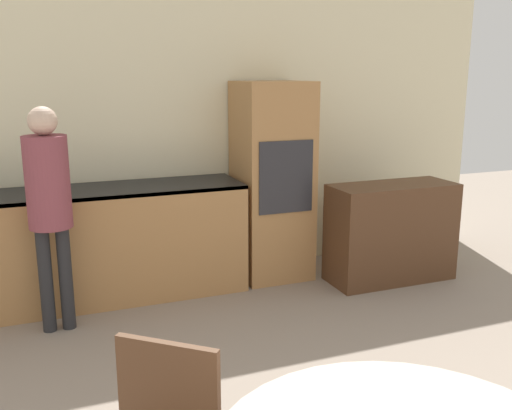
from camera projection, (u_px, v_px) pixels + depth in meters
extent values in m
cube|color=beige|center=(171.00, 129.00, 4.87)|extent=(6.23, 0.05, 2.60)
cube|color=#AD7A47|center=(71.00, 247.00, 4.43)|extent=(2.73, 0.60, 0.90)
cube|color=black|center=(67.00, 193.00, 4.33)|extent=(2.73, 0.60, 0.03)
cube|color=#AD7A47|center=(272.00, 181.00, 4.95)|extent=(0.60, 0.58, 1.71)
cube|color=#28282D|center=(286.00, 177.00, 4.67)|extent=(0.48, 0.01, 0.60)
cube|color=#51331E|center=(391.00, 232.00, 4.94)|extent=(1.10, 0.45, 0.85)
cube|color=#51331E|center=(168.00, 401.00, 1.95)|extent=(0.31, 0.27, 0.44)
cylinder|color=#262628|center=(46.00, 280.00, 3.94)|extent=(0.09, 0.09, 0.75)
cylinder|color=#262628|center=(66.00, 278.00, 3.98)|extent=(0.09, 0.09, 0.75)
cylinder|color=brown|center=(48.00, 182.00, 3.80)|extent=(0.29, 0.29, 0.62)
sphere|color=beige|center=(42.00, 121.00, 3.71)|extent=(0.19, 0.19, 0.19)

